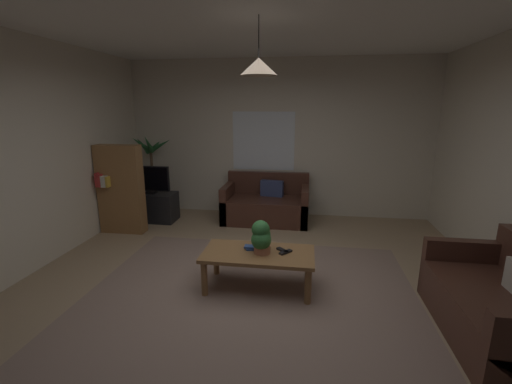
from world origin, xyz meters
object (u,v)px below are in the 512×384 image
Objects in this scene: remote_on_table_1 at (283,250)px; bookshelf_corner at (120,189)px; book_on_table_0 at (253,248)px; book_on_table_1 at (251,247)px; couch_right_side at (501,309)px; remote_on_table_0 at (286,252)px; potted_palm_corner at (152,179)px; couch_under_window at (266,206)px; coffee_table at (258,258)px; potted_plant_on_table at (261,237)px; tv_stand at (151,207)px; tv at (148,180)px; pendant_lamp at (259,67)px.

bookshelf_corner reaches higher than remote_on_table_1.
book_on_table_0 is 0.02m from book_on_table_1.
book_on_table_1 is (-2.27, 0.60, 0.18)m from couch_right_side.
remote_on_table_0 is 3.66m from potted_palm_corner.
couch_under_window is 2.35m from remote_on_table_0.
remote_on_table_1 is at bearing -78.63° from couch_under_window.
book_on_table_1 is (-0.09, 0.07, 0.09)m from coffee_table.
book_on_table_0 is (-0.07, 0.07, 0.07)m from coffee_table.
potted_palm_corner is (-2.41, 2.52, 0.03)m from potted_plant_on_table.
bookshelf_corner is (-0.18, -0.61, 0.45)m from tv_stand.
couch_under_window is at bearing 7.88° from tv_stand.
potted_plant_on_table is at bearing -84.41° from couch_under_window.
tv is 0.54× the size of bookshelf_corner.
tv_stand is at bearing 137.39° from coffee_table.
book_on_table_0 is 0.11× the size of bookshelf_corner.
coffee_table is 0.79× the size of potted_palm_corner.
tv_stand is 1.18× the size of tv.
bookshelf_corner is at bearing 14.01° from remote_on_table_0.
couch_right_side is at bearing -50.23° from couch_under_window.
tv_stand reaches higher than remote_on_table_0.
couch_under_window is 1.93× the size of tv.
pendant_lamp is at bearing -30.81° from bookshelf_corner.
couch_under_window is 2.33m from coffee_table.
tv_stand is at bearing 2.85° from remote_on_table_0.
book_on_table_1 is at bearing -87.26° from couch_under_window.
tv_stand reaches higher than coffee_table.
tv is (0.00, -0.02, 0.49)m from tv_stand.
remote_on_table_0 is at bearing 3.87° from coffee_table.
tv_stand is at bearing 137.18° from book_on_table_1.
remote_on_table_1 is 0.30m from potted_plant_on_table.
couch_right_side is 2.02m from remote_on_table_1.
couch_right_side is at bearing -23.26° from bookshelf_corner.
tv is (-4.40, 2.55, 0.47)m from couch_right_side.
pendant_lamp is at bearing -85.20° from couch_under_window.
book_on_table_1 is 0.10× the size of potted_palm_corner.
tv_stand is (-2.02, -0.28, -0.03)m from couch_under_window.
book_on_table_1 is at bearing -42.51° from tv.
coffee_table is at bearing -42.61° from tv_stand.
remote_on_table_1 is 3.17m from tv.
couch_right_side reaches higher than book_on_table_1.
tv reaches higher than remote_on_table_0.
couch_right_side is 3.05m from pendant_lamp.
potted_palm_corner is (-0.16, 0.48, 0.39)m from tv_stand.
potted_plant_on_table is 0.48× the size of tv.
pendant_lamp is (-0.03, 0.01, 1.72)m from potted_plant_on_table.
potted_palm_corner is at bearing 88.56° from bookshelf_corner.
pendant_lamp reaches higher than potted_plant_on_table.
book_on_table_1 is 0.97× the size of remote_on_table_1.
book_on_table_1 is 1.89m from pendant_lamp.
pendant_lamp is at bearing -103.84° from couch_right_side.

